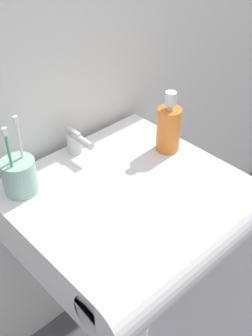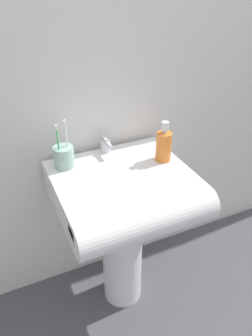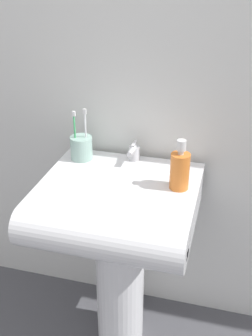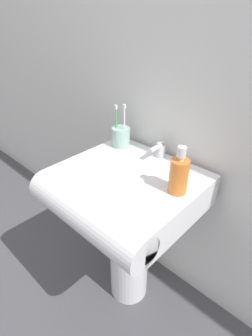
% 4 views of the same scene
% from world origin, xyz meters
% --- Properties ---
extents(ground_plane, '(6.00, 6.00, 0.00)m').
position_xyz_m(ground_plane, '(0.00, 0.00, 0.00)').
color(ground_plane, '#4C4C51').
rests_on(ground_plane, ground).
extents(wall_back, '(5.00, 0.05, 2.40)m').
position_xyz_m(wall_back, '(0.00, 0.29, 1.20)').
color(wall_back, silver).
rests_on(wall_back, ground).
extents(sink_pedestal, '(0.20, 0.20, 0.64)m').
position_xyz_m(sink_pedestal, '(0.00, 0.00, 0.32)').
color(sink_pedestal, white).
rests_on(sink_pedestal, ground).
extents(sink_basin, '(0.58, 0.55, 0.14)m').
position_xyz_m(sink_basin, '(0.00, -0.06, 0.72)').
color(sink_basin, white).
rests_on(sink_basin, sink_pedestal).
extents(faucet, '(0.04, 0.11, 0.08)m').
position_xyz_m(faucet, '(0.01, 0.19, 0.82)').
color(faucet, silver).
rests_on(faucet, sink_basin).
extents(toothbrush_cup, '(0.09, 0.09, 0.21)m').
position_xyz_m(toothbrush_cup, '(-0.20, 0.16, 0.84)').
color(toothbrush_cup, '#99BFB2').
rests_on(toothbrush_cup, sink_basin).
extents(soap_bottle, '(0.07, 0.07, 0.19)m').
position_xyz_m(soap_bottle, '(0.22, 0.03, 0.86)').
color(soap_bottle, orange).
rests_on(soap_bottle, sink_basin).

